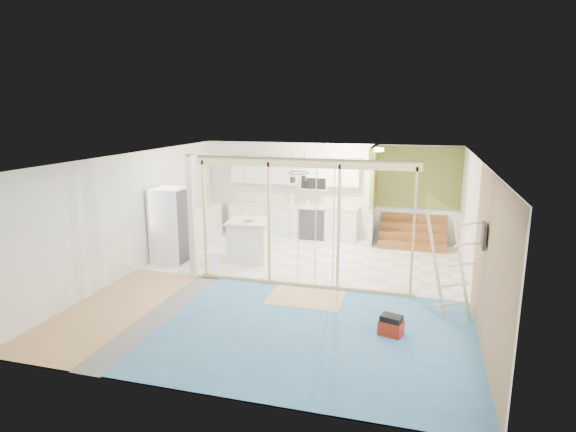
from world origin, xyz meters
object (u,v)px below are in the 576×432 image
(island, at_px, (250,240))
(toolbox, at_px, (391,326))
(ladder, at_px, (452,265))
(fridge, at_px, (171,225))

(island, height_order, toolbox, island)
(toolbox, bearing_deg, ladder, 61.70)
(fridge, bearing_deg, ladder, -13.72)
(ladder, bearing_deg, fridge, 162.33)
(fridge, distance_m, island, 1.87)
(fridge, height_order, island, fridge)
(island, xyz_separation_m, toolbox, (3.48, -3.08, -0.32))
(island, relative_size, ladder, 0.57)
(fridge, distance_m, toolbox, 5.84)
(fridge, xyz_separation_m, ladder, (6.12, -1.61, 0.09))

